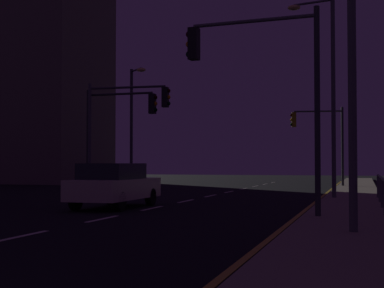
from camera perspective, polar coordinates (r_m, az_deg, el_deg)
name	(u,v)px	position (r m, az deg, el deg)	size (l,w,h in m)	color
ground_plane	(157,207)	(20.78, -3.45, -6.24)	(112.00, 112.00, 0.00)	black
sidewalk_right	(349,210)	(19.54, 15.19, -6.25)	(2.34, 77.00, 0.14)	gray
lane_markings_center	(186,201)	(24.09, -0.59, -5.63)	(0.14, 50.00, 0.01)	silver
lane_edge_line	(317,201)	(24.60, 12.14, -5.51)	(0.14, 53.00, 0.01)	gold
car	(114,185)	(20.66, -7.64, -3.97)	(1.85, 4.41, 1.57)	beige
traffic_light_mid_right	(319,131)	(38.11, 12.38, 1.28)	(3.34, 0.72, 5.02)	#2D3033
traffic_light_overhead_east	(118,120)	(28.21, -7.30, 2.31)	(3.72, 0.35, 5.16)	#2D3033
traffic_light_near_right	(259,71)	(16.69, 6.62, 7.09)	(3.94, 0.56, 5.75)	#2D3033
traffic_light_far_center	(124,116)	(28.01, -6.70, 2.79)	(4.15, 0.45, 5.46)	#4C4C51
street_lamp_mid_block	(360,14)	(13.39, 16.21, 12.20)	(1.33, 2.21, 7.76)	#4C4C51
street_lamp_median	(133,117)	(34.82, -5.81, 2.68)	(1.41, 1.33, 7.24)	#38383D
street_lamp_far_end	(327,78)	(25.33, 13.08, 6.30)	(2.04, 0.70, 8.50)	#4C4C51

